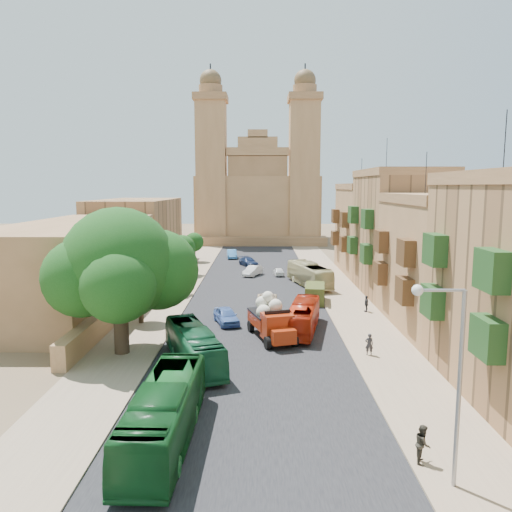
{
  "coord_description": "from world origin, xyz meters",
  "views": [
    {
      "loc": [
        0.41,
        -30.56,
        11.9
      ],
      "look_at": [
        0.0,
        26.0,
        4.0
      ],
      "focal_mm": 35.0,
      "sensor_mm": 36.0,
      "label": 1
    }
  ],
  "objects_px": {
    "pedestrian_a": "(369,344)",
    "church": "(258,198)",
    "street_tree_d": "(194,242)",
    "car_blue_a": "(226,316)",
    "car_dkblue": "(248,262)",
    "red_truck": "(272,319)",
    "bus_cream_east": "(309,275)",
    "street_tree_a": "(140,288)",
    "bus_green_south": "(165,413)",
    "pedestrian_b": "(423,444)",
    "pedestrian_c": "(366,304)",
    "streetlamp": "(448,361)",
    "bus_green_north": "(194,346)",
    "street_tree_c": "(182,248)",
    "bus_red_east": "(303,317)",
    "car_cream": "(267,299)",
    "ficus_tree": "(120,268)",
    "car_blue_b": "(232,254)",
    "street_tree_b": "(166,261)",
    "car_white_b": "(278,271)",
    "olive_pickup": "(315,294)",
    "car_white_a": "(253,271)"
  },
  "relations": [
    {
      "from": "car_cream",
      "to": "pedestrian_b",
      "type": "height_order",
      "value": "pedestrian_b"
    },
    {
      "from": "street_tree_c",
      "to": "bus_red_east",
      "type": "bearing_deg",
      "value": -62.17
    },
    {
      "from": "red_truck",
      "to": "bus_cream_east",
      "type": "relative_size",
      "value": 0.66
    },
    {
      "from": "olive_pickup",
      "to": "pedestrian_c",
      "type": "xyz_separation_m",
      "value": [
        4.47,
        -3.97,
        -0.1
      ]
    },
    {
      "from": "pedestrian_a",
      "to": "pedestrian_c",
      "type": "bearing_deg",
      "value": -96.11
    },
    {
      "from": "pedestrian_a",
      "to": "church",
      "type": "bearing_deg",
      "value": -78.83
    },
    {
      "from": "street_tree_d",
      "to": "pedestrian_a",
      "type": "bearing_deg",
      "value": -67.68
    },
    {
      "from": "street_tree_c",
      "to": "bus_cream_east",
      "type": "relative_size",
      "value": 0.55
    },
    {
      "from": "streetlamp",
      "to": "bus_green_north",
      "type": "bearing_deg",
      "value": 130.76
    },
    {
      "from": "bus_green_south",
      "to": "car_dkblue",
      "type": "relative_size",
      "value": 2.33
    },
    {
      "from": "street_tree_c",
      "to": "bus_cream_east",
      "type": "height_order",
      "value": "street_tree_c"
    },
    {
      "from": "ficus_tree",
      "to": "streetlamp",
      "type": "bearing_deg",
      "value": -43.06
    },
    {
      "from": "olive_pickup",
      "to": "bus_green_south",
      "type": "relative_size",
      "value": 0.45
    },
    {
      "from": "bus_cream_east",
      "to": "car_blue_b",
      "type": "height_order",
      "value": "bus_cream_east"
    },
    {
      "from": "street_tree_b",
      "to": "red_truck",
      "type": "xyz_separation_m",
      "value": [
        11.36,
        -16.57,
        -2.14
      ]
    },
    {
      "from": "bus_red_east",
      "to": "bus_green_north",
      "type": "bearing_deg",
      "value": 55.7
    },
    {
      "from": "bus_green_north",
      "to": "pedestrian_a",
      "type": "height_order",
      "value": "bus_green_north"
    },
    {
      "from": "street_tree_a",
      "to": "bus_green_south",
      "type": "bearing_deg",
      "value": -73.82
    },
    {
      "from": "street_tree_d",
      "to": "bus_cream_east",
      "type": "relative_size",
      "value": 0.47
    },
    {
      "from": "red_truck",
      "to": "pedestrian_a",
      "type": "height_order",
      "value": "red_truck"
    },
    {
      "from": "ficus_tree",
      "to": "car_blue_b",
      "type": "distance_m",
      "value": 48.53
    },
    {
      "from": "red_truck",
      "to": "bus_cream_east",
      "type": "bearing_deg",
      "value": 76.6
    },
    {
      "from": "pedestrian_b",
      "to": "pedestrian_c",
      "type": "distance_m",
      "value": 26.48
    },
    {
      "from": "pedestrian_c",
      "to": "ficus_tree",
      "type": "bearing_deg",
      "value": -62.4
    },
    {
      "from": "car_dkblue",
      "to": "pedestrian_c",
      "type": "height_order",
      "value": "pedestrian_c"
    },
    {
      "from": "car_white_a",
      "to": "street_tree_c",
      "type": "bearing_deg",
      "value": -159.08
    },
    {
      "from": "car_dkblue",
      "to": "pedestrian_c",
      "type": "xyz_separation_m",
      "value": [
        11.89,
        -27.76,
        0.15
      ]
    },
    {
      "from": "bus_green_south",
      "to": "pedestrian_b",
      "type": "height_order",
      "value": "bus_green_south"
    },
    {
      "from": "pedestrian_a",
      "to": "pedestrian_c",
      "type": "distance_m",
      "value": 12.61
    },
    {
      "from": "car_blue_a",
      "to": "car_dkblue",
      "type": "height_order",
      "value": "car_blue_a"
    },
    {
      "from": "olive_pickup",
      "to": "bus_red_east",
      "type": "relative_size",
      "value": 0.53
    },
    {
      "from": "bus_green_north",
      "to": "car_blue_b",
      "type": "bearing_deg",
      "value": 69.75
    },
    {
      "from": "car_white_b",
      "to": "pedestrian_c",
      "type": "height_order",
      "value": "pedestrian_c"
    },
    {
      "from": "ficus_tree",
      "to": "street_tree_a",
      "type": "height_order",
      "value": "ficus_tree"
    },
    {
      "from": "bus_green_north",
      "to": "car_dkblue",
      "type": "xyz_separation_m",
      "value": [
        2.73,
        42.19,
        -0.65
      ]
    },
    {
      "from": "street_tree_b",
      "to": "bus_green_south",
      "type": "relative_size",
      "value": 0.54
    },
    {
      "from": "bus_green_south",
      "to": "bus_red_east",
      "type": "height_order",
      "value": "bus_green_south"
    },
    {
      "from": "ficus_tree",
      "to": "street_tree_d",
      "type": "distance_m",
      "value": 44.11
    },
    {
      "from": "pedestrian_b",
      "to": "street_tree_c",
      "type": "bearing_deg",
      "value": 36.71
    },
    {
      "from": "ficus_tree",
      "to": "bus_green_south",
      "type": "relative_size",
      "value": 1.02
    },
    {
      "from": "ficus_tree",
      "to": "car_white_b",
      "type": "height_order",
      "value": "ficus_tree"
    },
    {
      "from": "ficus_tree",
      "to": "street_tree_a",
      "type": "bearing_deg",
      "value": 94.25
    },
    {
      "from": "street_tree_d",
      "to": "church",
      "type": "bearing_deg",
      "value": 71.91
    },
    {
      "from": "car_dkblue",
      "to": "streetlamp",
      "type": "bearing_deg",
      "value": -104.34
    },
    {
      "from": "car_blue_b",
      "to": "streetlamp",
      "type": "bearing_deg",
      "value": -85.84
    },
    {
      "from": "street_tree_c",
      "to": "pedestrian_a",
      "type": "height_order",
      "value": "street_tree_c"
    },
    {
      "from": "street_tree_a",
      "to": "pedestrian_a",
      "type": "height_order",
      "value": "street_tree_a"
    },
    {
      "from": "street_tree_d",
      "to": "street_tree_a",
      "type": "bearing_deg",
      "value": -90.0
    },
    {
      "from": "street_tree_d",
      "to": "car_white_a",
      "type": "bearing_deg",
      "value": -52.7
    },
    {
      "from": "bus_green_north",
      "to": "pedestrian_a",
      "type": "distance_m",
      "value": 12.39
    }
  ]
}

